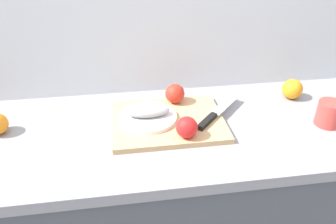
# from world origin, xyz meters

# --- Properties ---
(back_wall) EXTENTS (3.20, 0.05, 2.50)m
(back_wall) POSITION_xyz_m (0.00, 0.33, 1.25)
(back_wall) COLOR silver
(back_wall) RESTS_ON ground_plane
(kitchen_counter) EXTENTS (2.00, 0.60, 0.90)m
(kitchen_counter) POSITION_xyz_m (0.00, 0.00, 0.45)
(kitchen_counter) COLOR #4C5159
(kitchen_counter) RESTS_ON ground_plane
(cutting_board) EXTENTS (0.40, 0.31, 0.02)m
(cutting_board) POSITION_xyz_m (0.10, 0.03, 0.91)
(cutting_board) COLOR tan
(cutting_board) RESTS_ON kitchen_counter
(white_plate) EXTENTS (0.20, 0.20, 0.01)m
(white_plate) POSITION_xyz_m (0.03, 0.04, 0.93)
(white_plate) COLOR white
(white_plate) RESTS_ON cutting_board
(fish_fillet) EXTENTS (0.15, 0.07, 0.04)m
(fish_fillet) POSITION_xyz_m (0.03, 0.04, 0.95)
(fish_fillet) COLOR #999E99
(fish_fillet) RESTS_ON white_plate
(chef_knife) EXTENTS (0.22, 0.23, 0.02)m
(chef_knife) POSITION_xyz_m (0.27, 0.02, 0.93)
(chef_knife) COLOR silver
(chef_knife) RESTS_ON cutting_board
(tomato_0) EXTENTS (0.08, 0.08, 0.08)m
(tomato_0) POSITION_xyz_m (0.14, 0.15, 0.96)
(tomato_0) COLOR red
(tomato_0) RESTS_ON cutting_board
(tomato_1) EXTENTS (0.07, 0.07, 0.07)m
(tomato_1) POSITION_xyz_m (0.14, -0.08, 0.96)
(tomato_1) COLOR red
(tomato_1) RESTS_ON cutting_board
(coffee_mug_0) EXTENTS (0.13, 0.09, 0.09)m
(coffee_mug_0) POSITION_xyz_m (0.67, -0.06, 0.95)
(coffee_mug_0) COLOR #CC3F38
(coffee_mug_0) RESTS_ON kitchen_counter
(orange_1) EXTENTS (0.08, 0.08, 0.08)m
(orange_1) POSITION_xyz_m (0.63, 0.15, 0.94)
(orange_1) COLOR orange
(orange_1) RESTS_ON kitchen_counter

